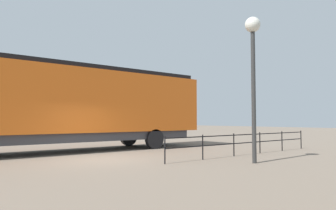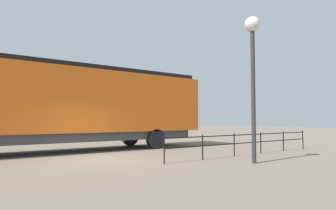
% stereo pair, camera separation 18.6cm
% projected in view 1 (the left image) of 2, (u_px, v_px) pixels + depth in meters
% --- Properties ---
extents(ground_plane, '(120.00, 120.00, 0.00)m').
position_uv_depth(ground_plane, '(102.00, 159.00, 12.45)').
color(ground_plane, '#756656').
extents(locomotive, '(3.12, 17.50, 4.40)m').
position_uv_depth(locomotive, '(56.00, 103.00, 15.14)').
color(locomotive, orange).
rests_on(locomotive, ground_plane).
extents(lamp_post, '(0.59, 0.59, 5.57)m').
position_uv_depth(lamp_post, '(253.00, 52.00, 11.59)').
color(lamp_post, '#2D2D2D').
rests_on(lamp_post, ground_plane).
extents(platform_fence, '(0.05, 9.82, 1.02)m').
position_uv_depth(platform_fence, '(247.00, 140.00, 14.20)').
color(platform_fence, black).
rests_on(platform_fence, ground_plane).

